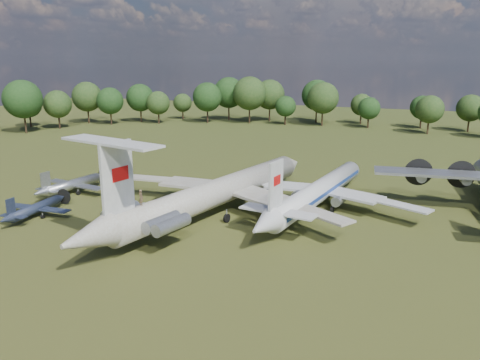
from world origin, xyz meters
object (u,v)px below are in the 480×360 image
at_px(tu104_jet, 319,195).
at_px(small_prop_west, 36,210).
at_px(person_on_il62, 141,197).
at_px(il62_airliner, 218,197).
at_px(small_prop_northwest, 73,187).

height_order(tu104_jet, small_prop_west, tu104_jet).
bearing_deg(person_on_il62, il62_airliner, -79.54).
distance_m(il62_airliner, person_on_il62, 14.41).
relative_size(il62_airliner, person_on_il62, 27.96).
distance_m(tu104_jet, person_on_il62, 26.51).
distance_m(tu104_jet, small_prop_northwest, 38.51).
bearing_deg(tu104_jet, il62_airliner, -139.93).
xyz_separation_m(tu104_jet, small_prop_west, (-34.46, -18.07, -1.08)).
bearing_deg(il62_airliner, small_prop_west, -142.63).
relative_size(il62_airliner, small_prop_northwest, 3.32).
height_order(il62_airliner, tu104_jet, il62_airliner).
distance_m(small_prop_northwest, person_on_il62, 27.18).
relative_size(tu104_jet, small_prop_northwest, 2.65).
xyz_separation_m(il62_airliner, small_prop_northwest, (-25.62, 0.60, -1.37)).
bearing_deg(tu104_jet, small_prop_northwest, -161.49).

